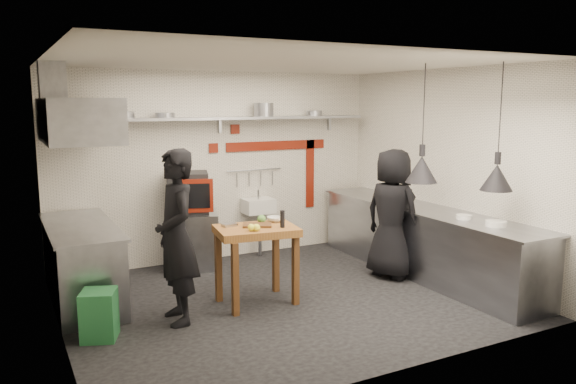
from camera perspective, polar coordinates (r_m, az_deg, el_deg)
name	(u,v)px	position (r m, az deg, el deg)	size (l,w,h in m)	color
floor	(284,299)	(6.91, -0.42, -10.80)	(5.00, 5.00, 0.00)	black
ceiling	(284,62)	(6.51, -0.45, 13.05)	(5.00, 5.00, 0.00)	beige
wall_back	(220,166)	(8.47, -6.95, 2.60)	(5.00, 0.04, 2.80)	beige
wall_front	(398,217)	(4.82, 11.06, -2.50)	(5.00, 0.04, 2.80)	beige
wall_left	(54,202)	(5.87, -22.68, -0.96)	(0.04, 4.20, 2.80)	beige
wall_right	(445,172)	(8.01, 15.69, 1.95)	(0.04, 4.20, 2.80)	beige
red_band_horiz	(277,145)	(8.80, -1.13, 4.75)	(1.70, 0.02, 0.14)	maroon
red_band_vert	(310,174)	(9.14, 2.25, 1.88)	(0.14, 0.02, 1.10)	maroon
red_tile_a	(235,129)	(8.50, -5.39, 6.37)	(0.14, 0.02, 0.14)	maroon
red_tile_b	(213,148)	(8.39, -7.58, 4.45)	(0.14, 0.02, 0.14)	maroon
back_shelf	(223,118)	(8.25, -6.60, 7.45)	(4.60, 0.34, 0.04)	gray
shelf_bracket_left	(84,128)	(7.92, -19.99, 6.17)	(0.04, 0.06, 0.24)	gray
shelf_bracket_mid	(220,125)	(8.39, -6.96, 6.79)	(0.04, 0.06, 0.24)	gray
shelf_bracket_right	(329,123)	(9.24, 4.21, 7.05)	(0.04, 0.06, 0.24)	gray
pan_far_left	(123,115)	(7.85, -16.39, 7.53)	(0.29, 0.29, 0.09)	gray
pan_mid_left	(165,115)	(7.98, -12.40, 7.64)	(0.27, 0.27, 0.07)	gray
stock_pot	(264,110)	(8.50, -2.48, 8.36)	(0.29, 0.29, 0.20)	gray
pan_right	(314,113)	(8.91, 2.67, 8.01)	(0.25, 0.25, 0.08)	gray
oven_stand	(193,240)	(8.16, -9.64, -4.85)	(0.70, 0.63, 0.80)	gray
combi_oven	(188,193)	(8.03, -10.14, -0.07)	(0.56, 0.52, 0.58)	black
oven_door	(196,196)	(7.74, -9.32, -0.39)	(0.46, 0.03, 0.46)	maroon
oven_glass	(197,196)	(7.73, -9.21, -0.40)	(0.34, 0.02, 0.34)	black
hand_sink	(258,206)	(8.61, -3.02, -1.41)	(0.46, 0.34, 0.22)	silver
sink_tap	(258,194)	(8.58, -3.03, -0.23)	(0.03, 0.03, 0.14)	gray
sink_drain	(260,234)	(8.66, -2.89, -4.32)	(0.06, 0.06, 0.66)	gray
utensil_rail	(254,170)	(8.65, -3.44, 2.26)	(0.02, 0.02, 0.90)	gray
counter_right	(423,242)	(7.95, 13.54, -4.99)	(0.70, 3.80, 0.90)	gray
counter_right_top	(424,209)	(7.85, 13.67, -1.69)	(0.76, 3.90, 0.03)	gray
plate_stack	(496,224)	(6.94, 20.39, -3.02)	(0.24, 0.24, 0.07)	silver
small_bowl_right	(464,217)	(7.25, 17.45, -2.42)	(0.19, 0.19, 0.05)	silver
counter_left	(82,265)	(7.13, -20.17, -6.93)	(0.70, 1.90, 0.90)	gray
counter_left_top	(80,226)	(7.02, -20.38, -3.28)	(0.76, 2.00, 0.03)	gray
extractor_hood	(78,120)	(6.88, -20.54, 6.85)	(0.78, 1.60, 0.50)	gray
hood_duct	(52,84)	(6.86, -22.83, 10.05)	(0.28, 0.28, 0.50)	gray
green_bin	(99,315)	(6.05, -18.63, -11.75)	(0.33, 0.33, 0.50)	#1E6131
prep_table	(257,265)	(6.66, -3.20, -7.43)	(0.92, 0.64, 0.92)	#925E2A
cutting_board	(257,225)	(6.58, -3.15, -3.37)	(0.33, 0.23, 0.03)	#553319
pepper_mill	(282,219)	(6.48, -0.57, -2.76)	(0.05, 0.05, 0.20)	black
lemon_a	(251,228)	(6.33, -3.74, -3.62)	(0.08, 0.08, 0.08)	yellow
lemon_b	(256,228)	(6.33, -3.22, -3.64)	(0.08, 0.08, 0.08)	yellow
veg_ball	(262,219)	(6.72, -2.70, -2.78)	(0.10, 0.10, 0.10)	#4E8736
steel_tray	(229,225)	(6.60, -5.98, -3.34)	(0.17, 0.11, 0.03)	gray
bowl	(275,219)	(6.81, -1.36, -2.78)	(0.19, 0.19, 0.06)	silver
heat_lamp_near	(423,124)	(6.84, 13.58, 6.75)	(0.38, 0.38, 1.40)	black
heat_lamp_far	(500,127)	(6.79, 20.71, 6.18)	(0.36, 0.36, 1.45)	black
chef_left	(176,237)	(6.09, -11.28, -4.50)	(0.68, 0.45, 1.88)	black
chef_right	(392,214)	(7.66, 10.55, -2.18)	(0.85, 0.56, 1.75)	black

